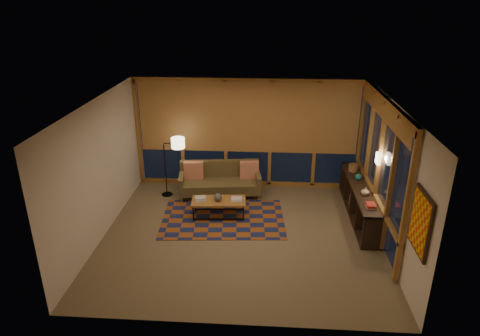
# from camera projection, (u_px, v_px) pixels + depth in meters

# --- Properties ---
(floor) EXTENTS (5.50, 5.00, 0.01)m
(floor) POSITION_uv_depth(u_px,v_px,m) (241.00, 235.00, 8.60)
(floor) COLOR #8B7756
(floor) RESTS_ON ground
(ceiling) EXTENTS (5.50, 5.00, 0.01)m
(ceiling) POSITION_uv_depth(u_px,v_px,m) (242.00, 104.00, 7.57)
(ceiling) COLOR silver
(ceiling) RESTS_ON walls
(walls) EXTENTS (5.51, 5.01, 2.70)m
(walls) POSITION_uv_depth(u_px,v_px,m) (241.00, 174.00, 8.08)
(walls) COLOR beige
(walls) RESTS_ON floor
(window_wall_back) EXTENTS (5.30, 0.16, 2.60)m
(window_wall_back) POSITION_uv_depth(u_px,v_px,m) (248.00, 134.00, 10.32)
(window_wall_back) COLOR #A06432
(window_wall_back) RESTS_ON walls
(window_wall_right) EXTENTS (0.16, 3.70, 2.60)m
(window_wall_right) POSITION_uv_depth(u_px,v_px,m) (378.00, 165.00, 8.47)
(window_wall_right) COLOR #A06432
(window_wall_right) RESTS_ON walls
(wall_art) EXTENTS (0.06, 0.74, 0.94)m
(wall_art) POSITION_uv_depth(u_px,v_px,m) (420.00, 223.00, 6.17)
(wall_art) COLOR red
(wall_art) RESTS_ON walls
(wall_sconce) EXTENTS (0.12, 0.18, 0.22)m
(wall_sconce) POSITION_uv_depth(u_px,v_px,m) (378.00, 158.00, 8.26)
(wall_sconce) COLOR #F9E0B9
(wall_sconce) RESTS_ON walls
(sofa) EXTENTS (1.97, 1.00, 0.78)m
(sofa) POSITION_uv_depth(u_px,v_px,m) (220.00, 180.00, 10.13)
(sofa) COLOR brown
(sofa) RESTS_ON floor
(pillow_left) EXTENTS (0.47, 0.20, 0.46)m
(pillow_left) POSITION_uv_depth(u_px,v_px,m) (194.00, 170.00, 10.15)
(pillow_left) COLOR #D74218
(pillow_left) RESTS_ON sofa
(pillow_right) EXTENTS (0.46, 0.21, 0.44)m
(pillow_right) POSITION_uv_depth(u_px,v_px,m) (249.00, 169.00, 10.19)
(pillow_right) COLOR #D74218
(pillow_right) RESTS_ON sofa
(area_rug) EXTENTS (2.72, 1.92, 0.01)m
(area_rug) POSITION_uv_depth(u_px,v_px,m) (223.00, 219.00, 9.21)
(area_rug) COLOR brown
(area_rug) RESTS_ON floor
(coffee_table) EXTENTS (1.19, 0.62, 0.39)m
(coffee_table) POSITION_uv_depth(u_px,v_px,m) (219.00, 208.00, 9.26)
(coffee_table) COLOR #A06432
(coffee_table) RESTS_ON floor
(book_stack_a) EXTENTS (0.26, 0.23, 0.06)m
(book_stack_a) POSITION_uv_depth(u_px,v_px,m) (201.00, 199.00, 9.17)
(book_stack_a) COLOR silver
(book_stack_a) RESTS_ON coffee_table
(book_stack_b) EXTENTS (0.24, 0.19, 0.05)m
(book_stack_b) POSITION_uv_depth(u_px,v_px,m) (237.00, 199.00, 9.19)
(book_stack_b) COLOR silver
(book_stack_b) RESTS_ON coffee_table
(ceramic_pot) EXTENTS (0.20, 0.20, 0.17)m
(ceramic_pot) POSITION_uv_depth(u_px,v_px,m) (218.00, 197.00, 9.12)
(ceramic_pot) COLOR black
(ceramic_pot) RESTS_ON coffee_table
(floor_lamp) EXTENTS (0.53, 0.40, 1.44)m
(floor_lamp) POSITION_uv_depth(u_px,v_px,m) (165.00, 167.00, 10.04)
(floor_lamp) COLOR black
(floor_lamp) RESTS_ON floor
(bookshelf) EXTENTS (0.40, 2.77, 0.69)m
(bookshelf) POSITION_uv_depth(u_px,v_px,m) (359.00, 201.00, 9.23)
(bookshelf) COLOR #332418
(bookshelf) RESTS_ON floor
(basket) EXTENTS (0.26, 0.26, 0.16)m
(basket) POSITION_uv_depth(u_px,v_px,m) (353.00, 168.00, 9.86)
(basket) COLOR #A37748
(basket) RESTS_ON bookshelf
(teal_bowl) EXTENTS (0.15, 0.15, 0.14)m
(teal_bowl) POSITION_uv_depth(u_px,v_px,m) (358.00, 177.00, 9.39)
(teal_bowl) COLOR #1A7673
(teal_bowl) RESTS_ON bookshelf
(vase) EXTENTS (0.19, 0.19, 0.18)m
(vase) POSITION_uv_depth(u_px,v_px,m) (365.00, 191.00, 8.67)
(vase) COLOR tan
(vase) RESTS_ON bookshelf
(shelf_book_stack) EXTENTS (0.24, 0.30, 0.08)m
(shelf_book_stack) POSITION_uv_depth(u_px,v_px,m) (371.00, 205.00, 8.21)
(shelf_book_stack) COLOR silver
(shelf_book_stack) RESTS_ON bookshelf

